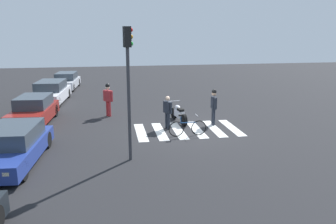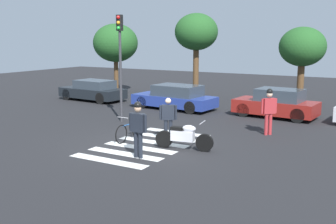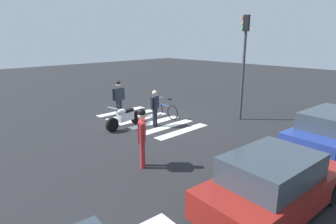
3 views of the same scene
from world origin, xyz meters
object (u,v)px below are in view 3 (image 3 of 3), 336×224
police_motorcycle (125,117)px  leaning_bicycle (165,110)px  officer_on_foot (155,106)px  pedestrian_bystander (142,133)px  car_blue_hatchback (334,129)px  officer_by_motorcycle (119,96)px  traffic_light_pole (244,52)px  car_maroon_wagon (273,184)px

police_motorcycle → leaning_bicycle: size_ratio=1.18×
officer_on_foot → pedestrian_bystander: (2.96, 2.82, 0.17)m
police_motorcycle → car_blue_hatchback: bearing=121.1°
officer_on_foot → car_blue_hatchback: 7.00m
officer_by_motorcycle → traffic_light_pole: bearing=131.6°
leaning_bicycle → pedestrian_bystander: (4.23, 3.51, 0.70)m
officer_on_foot → traffic_light_pole: 4.77m
police_motorcycle → officer_by_motorcycle: size_ratio=1.13×
police_motorcycle → traffic_light_pole: traffic_light_pole is taller
leaning_bicycle → officer_on_foot: size_ratio=1.08×
leaning_bicycle → traffic_light_pole: bearing=131.4°
leaning_bicycle → officer_on_foot: 1.54m
leaning_bicycle → officer_by_motorcycle: bearing=-48.0°
officer_by_motorcycle → car_blue_hatchback: size_ratio=0.39×
leaning_bicycle → officer_by_motorcycle: (1.54, -1.71, 0.68)m
officer_by_motorcycle → pedestrian_bystander: size_ratio=0.99×
officer_on_foot → pedestrian_bystander: bearing=43.6°
officer_on_foot → car_maroon_wagon: bearing=71.3°
officer_on_foot → pedestrian_bystander: 4.09m
leaning_bicycle → traffic_light_pole: 4.58m
car_blue_hatchback → police_motorcycle: bearing=-58.9°
police_motorcycle → car_maroon_wagon: (1.17, 7.39, 0.21)m
officer_by_motorcycle → car_maroon_wagon: bearing=77.7°
car_blue_hatchback → pedestrian_bystander: bearing=-29.1°
officer_by_motorcycle → car_blue_hatchback: (-3.44, 8.63, -0.44)m
police_motorcycle → car_maroon_wagon: bearing=81.0°
leaning_bicycle → traffic_light_pole: size_ratio=0.36×
officer_by_motorcycle → traffic_light_pole: 6.30m
leaning_bicycle → officer_by_motorcycle: size_ratio=0.95×
pedestrian_bystander → car_maroon_wagon: size_ratio=0.46×
officer_on_foot → officer_by_motorcycle: officer_by_motorcycle is taller
officer_by_motorcycle → traffic_light_pole: (-3.94, 4.43, 2.12)m
pedestrian_bystander → traffic_light_pole: 6.99m
police_motorcycle → leaning_bicycle: 2.34m
officer_by_motorcycle → pedestrian_bystander: 5.87m
leaning_bicycle → officer_by_motorcycle: 2.40m
officer_by_motorcycle → pedestrian_bystander: pedestrian_bystander is taller
leaning_bicycle → car_maroon_wagon: car_maroon_wagon is taller
traffic_light_pole → pedestrian_bystander: bearing=6.8°
officer_on_foot → traffic_light_pole: (-3.67, 2.03, 2.27)m
officer_on_foot → traffic_light_pole: size_ratio=0.34×
leaning_bicycle → officer_on_foot: (1.27, 0.69, 0.53)m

